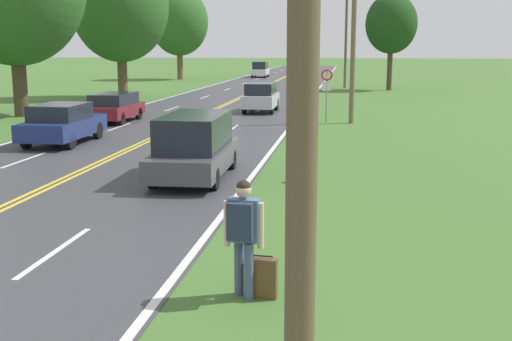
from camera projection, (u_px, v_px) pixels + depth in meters
The scene contains 14 objects.
hitchhiker_person at pixel (243, 227), 9.51m from camera, with size 0.62×0.46×1.82m.
suitcase at pixel (262, 278), 9.70m from camera, with size 0.47×0.22×0.67m.
fire_hydrant at pixel (304, 169), 17.95m from camera, with size 0.43×0.27×0.73m.
traffic_sign at pixel (327, 82), 31.66m from camera, with size 0.60×0.10×2.64m.
utility_pole_midground at pixel (354, 31), 30.81m from camera, with size 1.80×0.24×8.61m.
utility_pole_far at pixel (346, 34), 57.23m from camera, with size 1.80×0.24×9.36m.
tree_left_verge at pixel (391, 24), 54.20m from camera, with size 4.36×4.36×8.10m.
tree_behind_sign at pixel (120, 6), 45.76m from camera, with size 6.97×6.97×10.60m.
tree_mid_treeline at pixel (179, 22), 71.57m from camera, with size 6.50×6.50×10.13m.
car_dark_grey_van_nearest at pixel (195, 146), 18.34m from camera, with size 1.97×4.86×1.85m.
car_dark_blue_sedan_approaching at pixel (62, 123), 24.87m from camera, with size 2.01×4.49×1.56m.
car_maroon_hatchback_mid_near at pixel (114, 107), 32.02m from camera, with size 1.84×4.19×1.44m.
car_silver_hatchback_mid_far at pixel (261, 97), 36.78m from camera, with size 1.74×3.73×1.67m.
car_white_suv_receding at pixel (260, 69), 77.66m from camera, with size 1.90×4.52×1.89m.
Camera 1 is at (8.03, -3.22, 3.76)m, focal length 45.00 mm.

